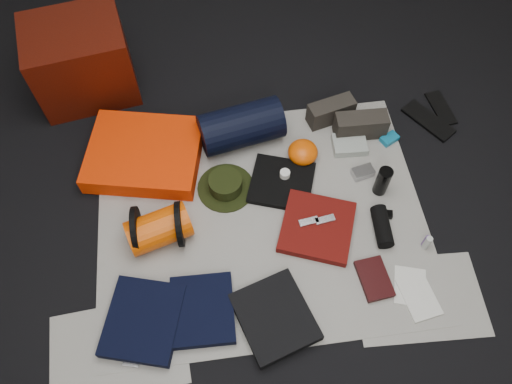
{
  "coord_description": "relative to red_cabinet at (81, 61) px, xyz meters",
  "views": [
    {
      "loc": [
        -0.18,
        -1.13,
        2.19
      ],
      "look_at": [
        -0.02,
        0.09,
        0.1
      ],
      "focal_mm": 35.0,
      "sensor_mm": 36.0,
      "label": 1
    }
  ],
  "objects": [
    {
      "name": "floor",
      "position": [
        0.86,
        -0.98,
        -0.22
      ],
      "size": [
        4.5,
        4.5,
        0.02
      ],
      "primitive_type": "cube",
      "color": "black",
      "rests_on": "ground"
    },
    {
      "name": "newspaper_mat",
      "position": [
        0.86,
        -0.98,
        -0.21
      ],
      "size": [
        1.6,
        1.3,
        0.01
      ],
      "primitive_type": "cube",
      "color": "#B0ADA2",
      "rests_on": "floor"
    },
    {
      "name": "newspaper_sheet_front_left",
      "position": [
        0.16,
        -1.53,
        -0.21
      ],
      "size": [
        0.61,
        0.44,
        0.0
      ],
      "primitive_type": "cube",
      "rotation": [
        0.0,
        0.0,
        0.07
      ],
      "color": "#B0ADA2",
      "rests_on": "floor"
    },
    {
      "name": "newspaper_sheet_front_right",
      "position": [
        1.51,
        -1.48,
        -0.21
      ],
      "size": [
        0.6,
        0.43,
        0.0
      ],
      "primitive_type": "cube",
      "rotation": [
        0.0,
        0.0,
        -0.05
      ],
      "color": "#B0ADA2",
      "rests_on": "floor"
    },
    {
      "name": "red_cabinet",
      "position": [
        0.0,
        0.0,
        0.0
      ],
      "size": [
        0.58,
        0.51,
        0.43
      ],
      "primitive_type": "cube",
      "rotation": [
        0.0,
        0.0,
        0.17
      ],
      "color": "#440D05",
      "rests_on": "floor"
    },
    {
      "name": "sleeping_pad",
      "position": [
        0.3,
        -0.56,
        -0.16
      ],
      "size": [
        0.66,
        0.58,
        0.1
      ],
      "primitive_type": "cube",
      "rotation": [
        0.0,
        0.0,
        -0.22
      ],
      "color": "#FA3202",
      "rests_on": "newspaper_mat"
    },
    {
      "name": "stuff_sack",
      "position": [
        0.37,
        -1.02,
        -0.12
      ],
      "size": [
        0.33,
        0.25,
        0.17
      ],
      "primitive_type": "cylinder",
      "rotation": [
        0.0,
        1.57,
        0.28
      ],
      "color": "#DC4B03",
      "rests_on": "newspaper_mat"
    },
    {
      "name": "sack_strap_left",
      "position": [
        0.27,
        -1.02,
        -0.1
      ],
      "size": [
        0.02,
        0.22,
        0.22
      ],
      "primitive_type": "cylinder",
      "rotation": [
        0.0,
        1.57,
        0.0
      ],
      "color": "black",
      "rests_on": "newspaper_mat"
    },
    {
      "name": "sack_strap_right",
      "position": [
        0.47,
        -1.02,
        -0.1
      ],
      "size": [
        0.03,
        0.22,
        0.22
      ],
      "primitive_type": "cylinder",
      "rotation": [
        0.0,
        1.57,
        0.0
      ],
      "color": "black",
      "rests_on": "newspaper_mat"
    },
    {
      "name": "navy_duffel",
      "position": [
        0.82,
        -0.49,
        -0.1
      ],
      "size": [
        0.47,
        0.3,
        0.22
      ],
      "primitive_type": "cylinder",
      "rotation": [
        0.0,
        1.57,
        0.19
      ],
      "color": "black",
      "rests_on": "newspaper_mat"
    },
    {
      "name": "boonie_brim",
      "position": [
        0.7,
        -0.79,
        -0.21
      ],
      "size": [
        0.31,
        0.31,
        0.01
      ],
      "primitive_type": "cylinder",
      "rotation": [
        0.0,
        0.0,
        -0.07
      ],
      "color": "black",
      "rests_on": "newspaper_mat"
    },
    {
      "name": "boonie_crown",
      "position": [
        0.7,
        -0.79,
        -0.16
      ],
      "size": [
        0.17,
        0.17,
        0.07
      ],
      "primitive_type": "cylinder",
      "color": "black",
      "rests_on": "boonie_brim"
    },
    {
      "name": "hiking_boot_left",
      "position": [
        1.32,
        -0.42,
        -0.15
      ],
      "size": [
        0.27,
        0.16,
        0.13
      ],
      "primitive_type": "cube",
      "rotation": [
        0.0,
        0.0,
        0.25
      ],
      "color": "#2D2923",
      "rests_on": "newspaper_mat"
    },
    {
      "name": "hiking_boot_right",
      "position": [
        1.46,
        -0.53,
        -0.14
      ],
      "size": [
        0.28,
        0.11,
        0.14
      ],
      "primitive_type": "cube",
      "rotation": [
        0.0,
        0.0,
        -0.03
      ],
      "color": "#2D2923",
      "rests_on": "newspaper_mat"
    },
    {
      "name": "flip_flop_left",
      "position": [
        1.86,
        -0.5,
        -0.21
      ],
      "size": [
        0.26,
        0.31,
        0.02
      ],
      "primitive_type": "cube",
      "rotation": [
        0.0,
        0.0,
        0.59
      ],
      "color": "black",
      "rests_on": "floor"
    },
    {
      "name": "flip_flop_right",
      "position": [
        1.96,
        -0.43,
        -0.21
      ],
      "size": [
        0.12,
        0.25,
        0.01
      ],
      "primitive_type": "cube",
      "rotation": [
        0.0,
        0.0,
        0.12
      ],
      "color": "black",
      "rests_on": "floor"
    },
    {
      "name": "trousers_navy_a",
      "position": [
        0.27,
        -1.43,
        -0.18
      ],
      "size": [
        0.4,
        0.43,
        0.06
      ],
      "primitive_type": "cube",
      "rotation": [
        0.0,
        0.0,
        -0.28
      ],
      "color": "black",
      "rests_on": "newspaper_mat"
    },
    {
      "name": "trousers_navy_b",
      "position": [
        0.53,
        -1.41,
        -0.18
      ],
      "size": [
        0.29,
        0.33,
        0.05
      ],
      "primitive_type": "cube",
      "rotation": [
        0.0,
        0.0,
        -0.03
      ],
      "color": "black",
      "rests_on": "newspaper_mat"
    },
    {
      "name": "trousers_charcoal",
      "position": [
        0.85,
        -1.49,
        -0.18
      ],
      "size": [
        0.39,
        0.42,
        0.05
      ],
      "primitive_type": "cube",
      "rotation": [
        0.0,
        0.0,
        0.3
      ],
      "color": "black",
      "rests_on": "newspaper_mat"
    },
    {
      "name": "black_tshirt",
      "position": [
        0.99,
        -0.8,
        -0.19
      ],
      "size": [
        0.39,
        0.38,
        0.03
      ],
      "primitive_type": "cube",
      "rotation": [
        0.0,
        0.0,
        -0.34
      ],
      "color": "black",
      "rests_on": "newspaper_mat"
    },
    {
      "name": "red_shirt",
      "position": [
        1.12,
        -1.08,
        -0.19
      ],
      "size": [
        0.43,
        0.43,
        0.04
      ],
      "primitive_type": "cube",
      "rotation": [
        0.0,
        0.0,
        -0.37
      ],
      "color": "#5A0D09",
      "rests_on": "newspaper_mat"
    },
    {
      "name": "orange_stuff_sack",
      "position": [
        1.12,
        -0.65,
        -0.16
      ],
      "size": [
        0.2,
        0.2,
        0.1
      ],
      "primitive_type": "ellipsoid",
      "rotation": [
        0.0,
        0.0,
        0.29
      ],
      "color": "#DC4B03",
      "rests_on": "newspaper_mat"
    },
    {
      "name": "first_aid_pouch",
      "position": [
        1.38,
        -0.62,
        -0.19
      ],
      "size": [
        0.18,
        0.14,
        0.04
      ],
      "primitive_type": "cube",
      "rotation": [
        0.0,
        0.0,
        -0.05
      ],
      "color": "#949C94",
      "rests_on": "newspaper_mat"
    },
    {
      "name": "water_bottle",
      "position": [
        1.47,
        -0.9,
        -0.12
      ],
      "size": [
        0.08,
        0.08,
        0.18
      ],
      "primitive_type": "cylinder",
      "rotation": [
        0.0,
        0.0,
        0.15
      ],
      "color": "black",
      "rests_on": "newspaper_mat"
    },
    {
      "name": "speaker",
      "position": [
        1.42,
        -1.13,
        -0.17
      ],
      "size": [
        0.09,
        0.21,
        0.08
      ],
      "primitive_type": "cylinder",
      "rotation": [
        1.57,
        0.0,
        -0.07
      ],
      "color": "black",
      "rests_on": "newspaper_mat"
    },
    {
      "name": "compact_camera",
      "position": [
        1.41,
        -0.8,
        -0.19
      ],
      "size": [
        0.12,
        0.09,
        0.04
      ],
      "primitive_type": "cube",
      "rotation": [
        0.0,
        0.0,
        0.21
      ],
      "color": "#A7A7AC",
      "rests_on": "newspaper_mat"
    },
    {
      "name": "cyan_case",
      "position": [
        1.61,
        -0.6,
        -0.19
      ],
      "size": [
        0.11,
        0.1,
        0.03
      ],
      "primitive_type": "cube",
      "rotation": [
        0.0,
        0.0,
        0.47
      ],
      "color": "#0F6B91",
      "rests_on": "newspaper_mat"
    },
    {
      "name": "toiletry_purple",
      "position": [
        1.61,
        -1.23,
        -0.17
      ],
      "size": [
        0.03,
        0.03,
        0.08
      ],
      "primitive_type": "cylinder",
      "rotation": [
        0.0,
        0.0,
        0.26
      ],
      "color": "#4E277D",
      "rests_on": "newspaper_mat"
    },
    {
      "name": "toiletry_clear",
      "position": [
        1.61,
        -1.24,
        -0.16
      ],
      "size": [
        0.04,
        0.04,
        0.09
      ],
      "primitive_type": "cylinder",
      "rotation": [
        0.0,
        0.0,
        -0.4
      ],
      "color": "#ACB0AB",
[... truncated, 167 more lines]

